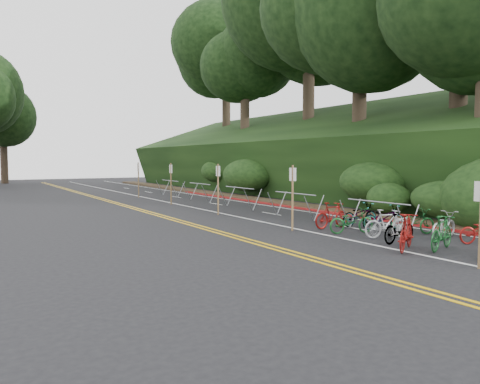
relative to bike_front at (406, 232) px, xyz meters
The scene contains 9 objects.
ground 1.25m from the bike_front, behind, with size 120.00×120.00×0.00m, color black.
road_markings 10.01m from the bike_front, 92.77° to the left, with size 7.47×80.00×0.01m.
red_curb 12.75m from the bike_front, 68.91° to the left, with size 0.25×28.00×0.10m, color maroon.
embankment 22.42m from the bike_front, 57.96° to the left, with size 14.30×48.14×9.11m.
tree_cluster 26.25m from the bike_front, 68.48° to the left, with size 33.05×54.54×19.46m.
bike_racks_rest 13.03m from the bike_front, 81.68° to the left, with size 1.14×23.00×1.17m.
signposts_rest 13.92m from the bike_front, 92.13° to the left, with size 0.08×18.40×2.50m.
bike_front is the anchor object (origin of this frame).
bike_valet 2.07m from the bike_front, 23.77° to the left, with size 3.52×9.48×1.06m.
Camera 1 is at (-10.17, -9.18, 2.72)m, focal length 35.00 mm.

